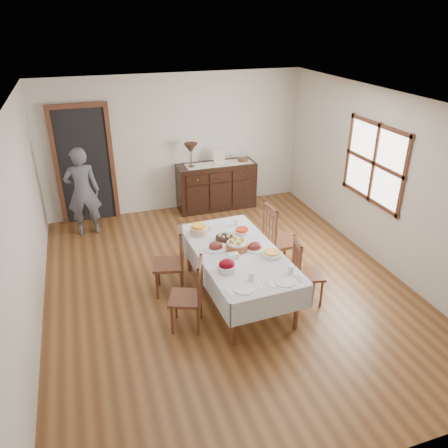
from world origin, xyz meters
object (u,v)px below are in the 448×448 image
object	(u,v)px
chair_right_far	(278,238)
person	(82,189)
chair_right_near	(305,271)
chair_left_far	(172,261)
table_lamp	(191,149)
dining_table	(238,257)
sideboard	(216,186)
chair_left_near	(190,294)

from	to	relation	value
chair_right_far	person	xyz separation A→B (m)	(-2.66, 2.22, 0.29)
chair_right_near	chair_right_far	size ratio (longest dim) A/B	0.85
chair_left_far	chair_right_near	xyz separation A→B (m)	(1.63, -0.77, -0.03)
chair_left_far	chair_right_near	world-z (taller)	chair_left_far
person	table_lamp	world-z (taller)	person
dining_table	table_lamp	world-z (taller)	table_lamp
chair_left_far	person	xyz separation A→B (m)	(-1.05, 2.27, 0.34)
chair_right_near	dining_table	bearing A→B (deg)	78.50
dining_table	chair_right_near	distance (m)	0.91
table_lamp	dining_table	bearing A→B (deg)	-92.92
sideboard	table_lamp	size ratio (longest dim) A/B	3.33
person	table_lamp	size ratio (longest dim) A/B	3.66
person	chair_left_near	bearing A→B (deg)	111.37
chair_left_near	table_lamp	size ratio (longest dim) A/B	2.07
chair_left_near	person	world-z (taller)	person
chair_left_far	chair_right_near	bearing A→B (deg)	78.95
sideboard	dining_table	bearing A→B (deg)	-102.29
dining_table	person	xyz separation A→B (m)	(-1.86, 2.67, 0.21)
chair_right_far	sideboard	xyz separation A→B (m)	(-0.14, 2.56, -0.09)
sideboard	chair_right_near	bearing A→B (deg)	-87.23
dining_table	chair_left_near	world-z (taller)	chair_left_near
chair_right_near	chair_right_far	world-z (taller)	chair_right_far
dining_table	chair_right_far	world-z (taller)	chair_right_far
chair_left_near	chair_right_near	size ratio (longest dim) A/B	1.02
sideboard	chair_left_near	bearing A→B (deg)	-112.59
sideboard	chair_left_far	bearing A→B (deg)	-119.27
chair_left_far	person	bearing A→B (deg)	-140.78
person	table_lamp	xyz separation A→B (m)	(2.01, 0.31, 0.43)
chair_left_far	person	distance (m)	2.52
person	chair_left_far	bearing A→B (deg)	116.85
dining_table	chair_left_far	world-z (taller)	chair_left_far
sideboard	person	world-z (taller)	person
chair_left_near	sideboard	distance (m)	3.71
sideboard	person	size ratio (longest dim) A/B	0.91
chair_right_near	table_lamp	world-z (taller)	table_lamp
chair_right_near	table_lamp	distance (m)	3.50
chair_left_near	chair_left_far	xyz separation A→B (m)	(-0.04, 0.82, 0.02)
chair_left_near	chair_right_far	distance (m)	1.80
chair_right_far	person	size ratio (longest dim) A/B	0.65
dining_table	chair_right_far	bearing A→B (deg)	27.11
chair_left_far	chair_right_near	distance (m)	1.80
chair_left_near	sideboard	world-z (taller)	chair_left_near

